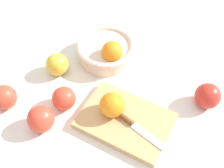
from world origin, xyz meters
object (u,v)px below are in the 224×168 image
object	(u,v)px
bowl	(106,50)
apple_mid_left	(57,64)
orange_on_board	(112,105)
knife	(136,127)
cutting_board	(125,121)
apple_back_right	(208,96)
apple_front_left_2	(64,98)
apple_front_left	(41,119)
apple_front_left_3	(4,97)

from	to	relation	value
bowl	apple_mid_left	world-z (taller)	bowl
orange_on_board	knife	size ratio (longest dim) A/B	0.46
cutting_board	apple_back_right	bearing A→B (deg)	52.42
apple_front_left_2	apple_mid_left	world-z (taller)	apple_mid_left
cutting_board	apple_front_left_2	world-z (taller)	apple_front_left_2
apple_front_left_2	apple_back_right	bearing A→B (deg)	37.64
cutting_board	apple_front_left	size ratio (longest dim) A/B	3.32
knife	apple_front_left_2	xyz separation A→B (m)	(-0.22, -0.05, 0.01)
apple_front_left_3	apple_mid_left	bearing A→B (deg)	79.49
orange_on_board	cutting_board	bearing A→B (deg)	6.03
cutting_board	apple_front_left_3	world-z (taller)	apple_front_left_3
knife	apple_front_left	bearing A→B (deg)	-147.01
apple_front_left_3	knife	bearing A→B (deg)	23.18
bowl	knife	distance (m)	0.30
apple_back_right	apple_mid_left	world-z (taller)	apple_back_right
knife	apple_back_right	world-z (taller)	apple_back_right
apple_front_left	apple_back_right	world-z (taller)	same
apple_back_right	apple_mid_left	size ratio (longest dim) A/B	1.05
cutting_board	apple_front_left	distance (m)	0.24
bowl	apple_mid_left	distance (m)	0.17
apple_front_left_3	apple_front_left_2	bearing A→B (deg)	35.79
apple_front_left	apple_back_right	distance (m)	0.49
apple_front_left_2	apple_front_left	bearing A→B (deg)	-91.07
bowl	apple_front_left	xyz separation A→B (m)	(0.02, -0.32, 0.00)
apple_front_left	apple_mid_left	size ratio (longest dim) A/B	1.05
apple_front_left_3	apple_back_right	bearing A→B (deg)	37.10
knife	apple_mid_left	world-z (taller)	apple_mid_left
knife	apple_back_right	size ratio (longest dim) A/B	2.02
knife	apple_mid_left	bearing A→B (deg)	174.35
orange_on_board	apple_mid_left	distance (m)	0.25
orange_on_board	apple_front_left_3	distance (m)	0.32
knife	apple_front_left_3	bearing A→B (deg)	-156.82
cutting_board	apple_back_right	world-z (taller)	apple_back_right
cutting_board	apple_front_left_2	distance (m)	0.19
cutting_board	knife	xyz separation A→B (m)	(0.04, -0.01, 0.02)
cutting_board	orange_on_board	bearing A→B (deg)	-173.97
apple_mid_left	cutting_board	bearing A→B (deg)	-5.30
apple_back_right	apple_front_left	bearing A→B (deg)	-133.91
apple_mid_left	bowl	bearing A→B (deg)	58.49
apple_front_left_2	apple_front_left_3	distance (m)	0.18
orange_on_board	apple_front_left_2	world-z (taller)	orange_on_board
apple_mid_left	orange_on_board	bearing A→B (deg)	-7.34
orange_on_board	knife	distance (m)	0.09
cutting_board	knife	world-z (taller)	knife
bowl	apple_front_left	size ratio (longest dim) A/B	2.57
apple_back_right	apple_mid_left	bearing A→B (deg)	-158.62
apple_front_left	cutting_board	bearing A→B (deg)	39.34
apple_front_left	apple_front_left_2	distance (m)	0.09
knife	apple_front_left_3	xyz separation A→B (m)	(-0.36, -0.16, 0.01)
orange_on_board	apple_front_left	xyz separation A→B (m)	(-0.14, -0.15, -0.02)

